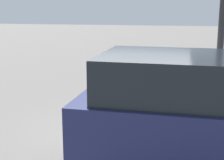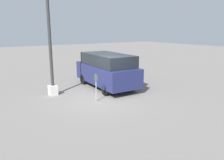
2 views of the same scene
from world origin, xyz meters
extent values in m
plane|color=slate|center=(0.00, 0.00, 0.00)|extent=(80.00, 80.00, 0.00)
cylinder|color=#9E9EA3|center=(-0.28, 0.52, 0.55)|extent=(0.05, 0.05, 1.09)
cube|color=#47474C|center=(-0.28, 0.52, 1.22)|extent=(0.22, 0.15, 0.26)
sphere|color=#14662D|center=(-0.28, 0.52, 1.37)|extent=(0.11, 0.11, 0.11)
cube|color=beige|center=(2.02, 1.95, 0.28)|extent=(0.44, 0.44, 0.55)
cube|color=black|center=(1.67, -1.42, 1.76)|extent=(3.92, 2.06, 0.69)
cylinder|color=black|center=(0.35, -0.46, 0.32)|extent=(0.65, 0.28, 0.64)
camera|label=1|loc=(0.93, -6.85, 2.90)|focal=55.00mm
camera|label=2|loc=(-9.44, 5.74, 3.56)|focal=35.00mm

